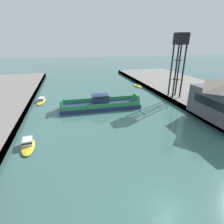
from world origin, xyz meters
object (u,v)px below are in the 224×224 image
Objects in this scene: chain_ferry at (100,104)px; moored_boat_mid_left at (138,86)px; moored_boat_near_right at (41,100)px; moored_boat_near_left at (28,144)px; crane_tower at (180,48)px.

chain_ferry reaches higher than moored_boat_mid_left.
moored_boat_near_right is (-16.41, 9.89, -0.69)m from chain_ferry.
moored_boat_mid_left is (35.42, 37.36, -0.27)m from moored_boat_near_left.
moored_boat_near_left is at bearing -133.47° from moored_boat_mid_left.
chain_ferry is at bearing -31.08° from moored_boat_near_right.
crane_tower is at bearing -12.28° from moored_boat_near_right.
crane_tower reaches higher than moored_boat_near_left.
chain_ferry is 1.20× the size of crane_tower.
moored_boat_near_right is at bearing -162.18° from moored_boat_mid_left.
moored_boat_near_left is 45.31m from crane_tower.
moored_boat_near_left is 25.83m from moored_boat_near_right.
moored_boat_near_right is at bearing 91.04° from moored_boat_near_left.
crane_tower is (39.68, -8.64, 14.91)m from moored_boat_near_right.
moored_boat_mid_left is at bearing 100.64° from crane_tower.
chain_ferry is 27.29m from crane_tower.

